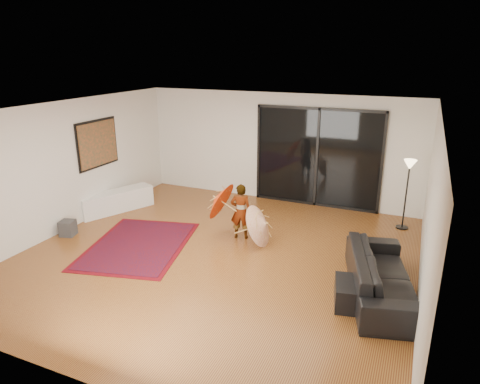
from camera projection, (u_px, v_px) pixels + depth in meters
The scene contains 17 objects.
floor at pixel (217, 256), 8.00m from camera, with size 7.00×7.00×0.00m, color #946028.
ceiling at pixel (214, 110), 7.15m from camera, with size 7.00×7.00×0.00m, color white.
wall_back at pixel (278, 148), 10.63m from camera, with size 7.00×7.00×0.00m, color silver.
wall_front at pixel (69, 279), 4.53m from camera, with size 7.00×7.00×0.00m, color silver.
wall_left at pixel (65, 167), 8.89m from camera, with size 7.00×7.00×0.00m, color silver.
wall_right at pixel (429, 216), 6.27m from camera, with size 7.00×7.00×0.00m, color silver.
sliding_door at pixel (317, 158), 10.27m from camera, with size 3.06×0.07×2.40m.
painting at pixel (98, 144), 9.66m from camera, with size 0.04×1.28×1.08m.
media_console at pixel (116, 201), 10.17m from camera, with size 0.44×1.77×0.49m, color white.
speaker at pixel (68, 228), 8.84m from camera, with size 0.28×0.28×0.32m, color #424244.
persian_rug at pixel (139, 245), 8.42m from camera, with size 2.34×2.86×0.02m.
sofa at pixel (382, 275), 6.64m from camera, with size 2.31×0.90×0.68m, color black.
ottoman at pixel (357, 294), 6.39m from camera, with size 0.65×0.65×0.37m, color black.
floor_lamp at pixel (409, 175), 8.88m from camera, with size 0.26×0.26×1.52m.
child at pixel (241, 211), 8.60m from camera, with size 0.42×0.27×1.15m, color #999999.
parasol_orange at pixel (215, 201), 8.72m from camera, with size 0.52×0.83×0.87m.
parasol_white at pixel (266, 222), 8.27m from camera, with size 0.54×0.85×0.92m.
Camera 1 is at (3.25, -6.46, 3.66)m, focal length 32.00 mm.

